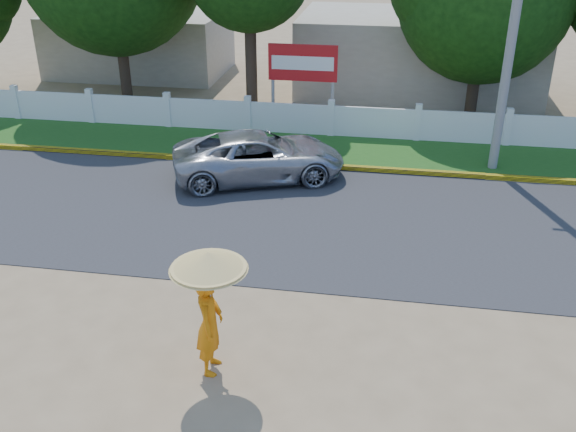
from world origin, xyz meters
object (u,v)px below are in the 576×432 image
object	(u,v)px
utility_pole	(510,47)
billboard	(303,67)
monk_with_parasol	(209,295)
vehicle	(259,156)

from	to	relation	value
utility_pole	billboard	bearing A→B (deg)	152.99
utility_pole	monk_with_parasol	distance (m)	12.49
monk_with_parasol	vehicle	bearing A→B (deg)	96.39
utility_pole	vehicle	xyz separation A→B (m)	(-7.03, -1.98, -3.04)
vehicle	billboard	world-z (taller)	billboard
vehicle	monk_with_parasol	bearing A→B (deg)	166.31
utility_pole	vehicle	world-z (taller)	utility_pole
monk_with_parasol	billboard	distance (m)	14.04
utility_pole	monk_with_parasol	world-z (taller)	utility_pole
monk_with_parasol	billboard	world-z (taller)	billboard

